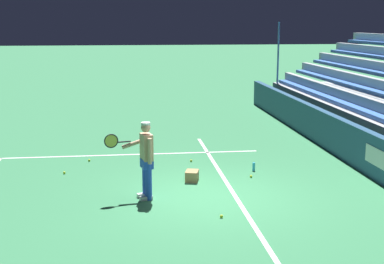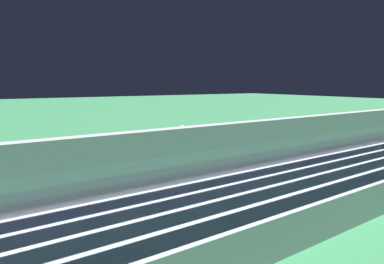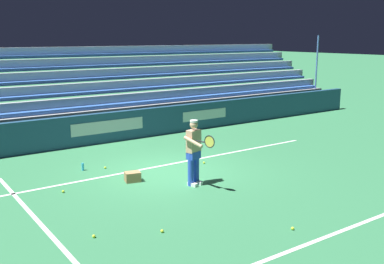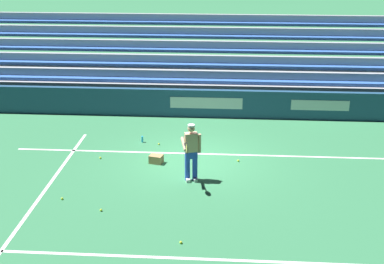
{
  "view_description": "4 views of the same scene",
  "coord_description": "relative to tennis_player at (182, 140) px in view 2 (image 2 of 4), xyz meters",
  "views": [
    {
      "loc": [
        -11.28,
        1.87,
        3.84
      ],
      "look_at": [
        0.72,
        0.38,
        1.34
      ],
      "focal_mm": 50.0,
      "sensor_mm": 36.0,
      "label": 1
    },
    {
      "loc": [
        -8.47,
        -13.22,
        4.11
      ],
      "look_at": [
        0.32,
        0.82,
        1.41
      ],
      "focal_mm": 28.0,
      "sensor_mm": 36.0,
      "label": 2
    },
    {
      "loc": [
        6.52,
        10.6,
        3.8
      ],
      "look_at": [
        -0.26,
        0.94,
        1.27
      ],
      "focal_mm": 42.0,
      "sensor_mm": 36.0,
      "label": 3
    },
    {
      "loc": [
        -0.94,
        15.58,
        6.77
      ],
      "look_at": [
        0.15,
        -0.13,
        0.89
      ],
      "focal_mm": 50.0,
      "sensor_mm": 36.0,
      "label": 4
    }
  ],
  "objects": [
    {
      "name": "ball_box_cardboard",
      "position": [
        1.18,
        -1.17,
        -0.76
      ],
      "size": [
        0.46,
        0.39,
        0.26
      ],
      "primitive_type": "cube",
      "rotation": [
        0.0,
        0.0,
        -0.25
      ],
      "color": "#A87F51",
      "rests_on": "ground"
    },
    {
      "name": "court_baseline_white",
      "position": [
        -0.06,
        -1.99,
        -0.89
      ],
      "size": [
        12.0,
        0.1,
        0.01
      ],
      "primitive_type": "cube",
      "color": "white",
      "rests_on": "ground"
    },
    {
      "name": "tennis_player",
      "position": [
        0.0,
        0.0,
        0.0
      ],
      "size": [
        0.59,
        1.06,
        1.71
      ],
      "color": "blue",
      "rests_on": "ground"
    },
    {
      "name": "court_service_line_white",
      "position": [
        -0.06,
        4.01,
        -0.89
      ],
      "size": [
        8.22,
        0.1,
        0.01
      ],
      "primitive_type": "cube",
      "color": "white",
      "rests_on": "ground"
    },
    {
      "name": "court_sideline_white",
      "position": [
        4.05,
        2.51,
        -0.89
      ],
      "size": [
        0.1,
        12.0,
        0.01
      ],
      "primitive_type": "cube",
      "color": "white",
      "rests_on": "ground"
    },
    {
      "name": "tennis_ball_by_box",
      "position": [
        3.01,
        -1.37,
        -0.86
      ],
      "size": [
        0.07,
        0.07,
        0.07
      ],
      "primitive_type": "sphere",
      "color": "#CCE533",
      "rests_on": "ground"
    },
    {
      "name": "tennis_ball_stray_back",
      "position": [
        -1.39,
        -1.45,
        -0.86
      ],
      "size": [
        0.07,
        0.07,
        0.07
      ],
      "primitive_type": "sphere",
      "color": "#CCE533",
      "rests_on": "ground"
    },
    {
      "name": "bleacher_stand",
      "position": [
        -0.06,
        -8.39,
        -0.1
      ],
      "size": [
        25.45,
        4.0,
        3.85
      ],
      "color": "#9EA3A8",
      "rests_on": "ground"
    },
    {
      "name": "back_wall_sponsor_board",
      "position": [
        -0.07,
        -5.76,
        -0.34
      ],
      "size": [
        26.79,
        0.25,
        1.1
      ],
      "color": "navy",
      "rests_on": "ground"
    },
    {
      "name": "tennis_ball_near_player",
      "position": [
        2.2,
        2.01,
        -0.86
      ],
      "size": [
        0.07,
        0.07,
        0.07
      ],
      "primitive_type": "sphere",
      "color": "#CCE533",
      "rests_on": "ground"
    },
    {
      "name": "ground_plane",
      "position": [
        -0.06,
        -1.49,
        -0.89
      ],
      "size": [
        160.0,
        160.0,
        0.0
      ],
      "primitive_type": "plane",
      "color": "#337A4C"
    },
    {
      "name": "tennis_ball_far_left",
      "position": [
        1.29,
        -2.68,
        -0.86
      ],
      "size": [
        0.07,
        0.07,
        0.07
      ],
      "primitive_type": "sphere",
      "color": "#CCE533",
      "rests_on": "ground"
    },
    {
      "name": "tennis_ball_midcourt",
      "position": [
        3.4,
        1.46,
        -0.86
      ],
      "size": [
        0.07,
        0.07,
        0.07
      ],
      "primitive_type": "sphere",
      "color": "#CCE533",
      "rests_on": "ground"
    },
    {
      "name": "tennis_ball_toward_net",
      "position": [
        -0.0,
        3.41,
        -0.86
      ],
      "size": [
        0.07,
        0.07,
        0.07
      ],
      "primitive_type": "sphere",
      "color": "#CCE533",
      "rests_on": "ground"
    },
    {
      "name": "water_bottle",
      "position": [
        1.89,
        -2.9,
        -0.78
      ],
      "size": [
        0.07,
        0.07,
        0.22
      ],
      "primitive_type": "cylinder",
      "color": "#33B2E5",
      "rests_on": "ground"
    }
  ]
}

